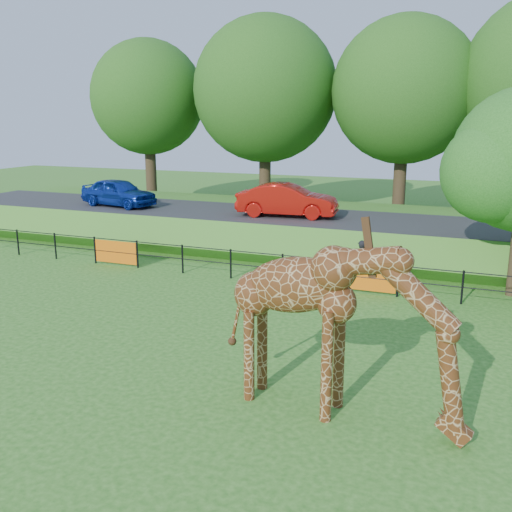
% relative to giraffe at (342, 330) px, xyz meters
% --- Properties ---
extents(ground, '(90.00, 90.00, 0.00)m').
position_rel_giraffe_xyz_m(ground, '(-4.04, 0.22, -1.79)').
color(ground, '#296419').
rests_on(ground, ground).
extents(giraffe, '(5.08, 1.55, 3.57)m').
position_rel_giraffe_xyz_m(giraffe, '(0.00, 0.00, 0.00)').
color(giraffe, '#572B11').
rests_on(giraffe, ground).
extents(perimeter_fence, '(28.07, 0.10, 1.10)m').
position_rel_giraffe_xyz_m(perimeter_fence, '(-4.04, 8.22, -1.24)').
color(perimeter_fence, black).
rests_on(perimeter_fence, ground).
extents(embankment, '(40.00, 9.00, 1.30)m').
position_rel_giraffe_xyz_m(embankment, '(-4.04, 15.72, -1.14)').
color(embankment, '#296419').
rests_on(embankment, ground).
extents(road, '(40.00, 5.00, 0.12)m').
position_rel_giraffe_xyz_m(road, '(-4.04, 14.22, -0.43)').
color(road, '#2A2A2C').
rests_on(road, embankment).
extents(car_blue, '(4.27, 2.30, 1.38)m').
position_rel_giraffe_xyz_m(car_blue, '(-14.58, 13.63, 0.32)').
color(car_blue, '#1537AB').
rests_on(car_blue, road).
extents(car_red, '(4.60, 2.02, 1.47)m').
position_rel_giraffe_xyz_m(car_red, '(-5.79, 13.86, 0.37)').
color(car_red, red).
rests_on(car_red, road).
extents(visitor, '(0.63, 0.45, 1.60)m').
position_rel_giraffe_xyz_m(visitor, '(-1.47, 9.22, -0.99)').
color(visitor, black).
rests_on(visitor, ground).
extents(bg_tree_line, '(37.30, 8.80, 11.82)m').
position_rel_giraffe_xyz_m(bg_tree_line, '(-2.15, 22.22, 5.41)').
color(bg_tree_line, '#352818').
rests_on(bg_tree_line, ground).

